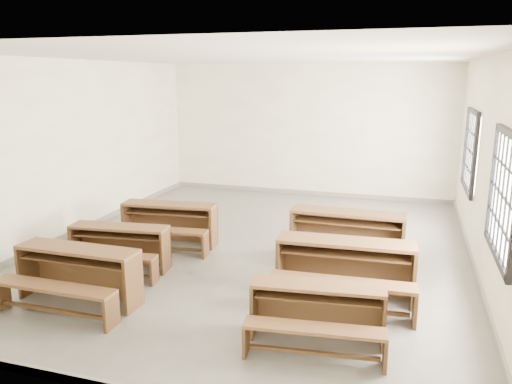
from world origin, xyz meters
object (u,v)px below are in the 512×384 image
(desk_set_1, at_px, (118,245))
(desk_set_2, at_px, (169,221))
(desk_set_0, at_px, (76,272))
(desk_set_5, at_px, (346,233))
(desk_set_3, at_px, (317,309))
(desk_set_4, at_px, (345,266))

(desk_set_1, distance_m, desk_set_2, 1.27)
(desk_set_0, height_order, desk_set_5, desk_set_5)
(desk_set_3, bearing_deg, desk_set_2, 134.92)
(desk_set_1, distance_m, desk_set_4, 3.43)
(desk_set_0, xyz_separation_m, desk_set_3, (3.16, -0.04, -0.05))
(desk_set_0, xyz_separation_m, desk_set_4, (3.30, 1.13, 0.04))
(desk_set_1, relative_size, desk_set_5, 0.88)
(desk_set_0, distance_m, desk_set_1, 1.20)
(desk_set_4, height_order, desk_set_5, desk_set_5)
(desk_set_4, relative_size, desk_set_5, 1.01)
(desk_set_3, xyz_separation_m, desk_set_4, (0.15, 1.17, 0.08))
(desk_set_0, relative_size, desk_set_5, 0.92)
(desk_set_5, bearing_deg, desk_set_0, -139.63)
(desk_set_2, bearing_deg, desk_set_1, -105.24)
(desk_set_0, xyz_separation_m, desk_set_2, (0.08, 2.44, -0.00))
(desk_set_0, distance_m, desk_set_4, 3.49)
(desk_set_2, height_order, desk_set_4, desk_set_4)
(desk_set_2, relative_size, desk_set_4, 0.94)
(desk_set_1, bearing_deg, desk_set_0, -90.22)
(desk_set_5, bearing_deg, desk_set_4, -82.70)
(desk_set_1, height_order, desk_set_4, desk_set_4)
(desk_set_3, relative_size, desk_set_4, 0.84)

